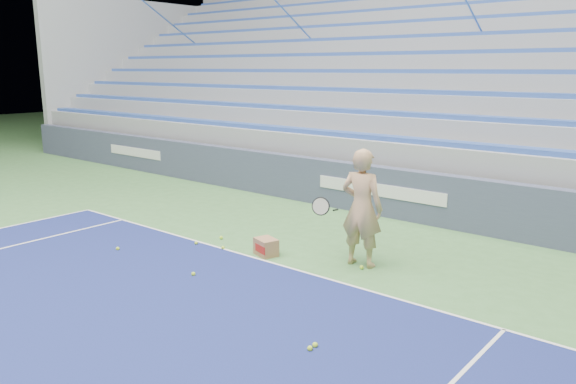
% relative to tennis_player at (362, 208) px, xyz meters
% --- Properties ---
extents(sponsor_barrier, '(30.00, 0.32, 1.10)m').
position_rel_tennis_player_xyz_m(sponsor_barrier, '(-1.40, 3.11, -0.44)').
color(sponsor_barrier, '#3E455F').
rests_on(sponsor_barrier, ground).
extents(bleachers, '(31.00, 9.15, 7.30)m').
position_rel_tennis_player_xyz_m(bleachers, '(-1.40, 8.83, 1.37)').
color(bleachers, gray).
rests_on(bleachers, ground).
extents(tennis_player, '(0.99, 0.89, 1.98)m').
position_rel_tennis_player_xyz_m(tennis_player, '(0.00, 0.00, 0.00)').
color(tennis_player, tan).
rests_on(tennis_player, ground).
extents(ball_box, '(0.48, 0.42, 0.30)m').
position_rel_tennis_player_xyz_m(ball_box, '(-1.56, -0.63, -0.84)').
color(ball_box, '#986B49').
rests_on(ball_box, ground).
extents(tennis_ball_0, '(0.07, 0.07, 0.07)m').
position_rel_tennis_player_xyz_m(tennis_ball_0, '(0.13, -0.16, -0.96)').
color(tennis_ball_0, '#BFEA30').
rests_on(tennis_ball_0, ground).
extents(tennis_ball_1, '(0.07, 0.07, 0.07)m').
position_rel_tennis_player_xyz_m(tennis_ball_1, '(-2.86, -0.48, -0.96)').
color(tennis_ball_1, '#BFEA30').
rests_on(tennis_ball_1, ground).
extents(tennis_ball_2, '(0.07, 0.07, 0.07)m').
position_rel_tennis_player_xyz_m(tennis_ball_2, '(1.14, -2.88, -0.96)').
color(tennis_ball_2, '#BFEA30').
rests_on(tennis_ball_2, ground).
extents(tennis_ball_3, '(0.07, 0.07, 0.07)m').
position_rel_tennis_player_xyz_m(tennis_ball_3, '(-2.37, -0.89, -0.96)').
color(tennis_ball_3, '#BFEA30').
rests_on(tennis_ball_3, ground).
extents(tennis_ball_4, '(0.07, 0.07, 0.07)m').
position_rel_tennis_player_xyz_m(tennis_ball_4, '(-2.96, -1.02, -0.96)').
color(tennis_ball_4, '#BFEA30').
rests_on(tennis_ball_4, ground).
extents(tennis_ball_5, '(0.07, 0.07, 0.07)m').
position_rel_tennis_player_xyz_m(tennis_ball_5, '(1.13, -2.77, -0.96)').
color(tennis_ball_5, '#BFEA30').
rests_on(tennis_ball_5, ground).
extents(tennis_ball_6, '(0.07, 0.07, 0.07)m').
position_rel_tennis_player_xyz_m(tennis_ball_6, '(-1.77, -2.13, -0.96)').
color(tennis_ball_6, '#BFEA30').
rests_on(tennis_ball_6, ground).
extents(tennis_ball_7, '(0.07, 0.07, 0.07)m').
position_rel_tennis_player_xyz_m(tennis_ball_7, '(-3.81, -2.15, -0.96)').
color(tennis_ball_7, '#BFEA30').
rests_on(tennis_ball_7, ground).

